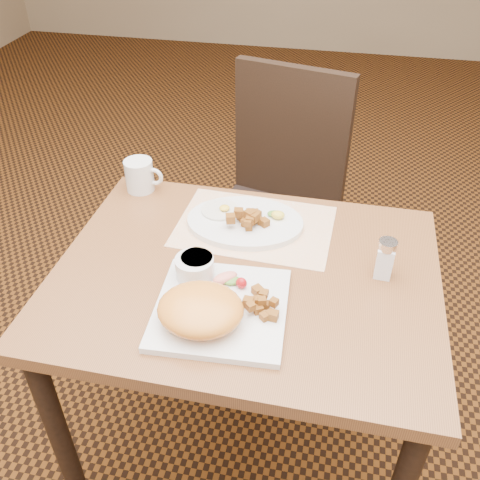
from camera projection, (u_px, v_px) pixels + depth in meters
name	position (u px, v px, depth m)	size (l,w,h in m)	color
ground	(244.00, 449.00, 1.71)	(8.00, 8.00, 0.00)	black
table	(245.00, 305.00, 1.32)	(0.90, 0.70, 0.75)	brown
chair_far	(277.00, 195.00, 1.91)	(0.51, 0.52, 0.97)	black
placemat	(255.00, 226.00, 1.40)	(0.40, 0.28, 0.00)	white
plate_square	(221.00, 309.00, 1.15)	(0.28, 0.28, 0.02)	silver
plate_oval	(245.00, 222.00, 1.40)	(0.30, 0.23, 0.02)	silver
hollandaise_mound	(200.00, 310.00, 1.09)	(0.19, 0.16, 0.07)	orange
ramekin	(195.00, 267.00, 1.21)	(0.09, 0.09, 0.05)	silver
garnish_sq	(230.00, 279.00, 1.20)	(0.09, 0.06, 0.03)	#387223
fried_egg	(221.00, 209.00, 1.42)	(0.10, 0.10, 0.02)	white
garnish_ov	(277.00, 214.00, 1.40)	(0.05, 0.04, 0.02)	#387223
salt_shaker	(385.00, 258.00, 1.22)	(0.04, 0.04, 0.10)	white
coffee_mug	(140.00, 175.00, 1.52)	(0.11, 0.08, 0.09)	silver
home_fries_sq	(260.00, 304.00, 1.13)	(0.08, 0.10, 0.03)	#915317
home_fries_ov	(249.00, 218.00, 1.37)	(0.11, 0.09, 0.04)	#915317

